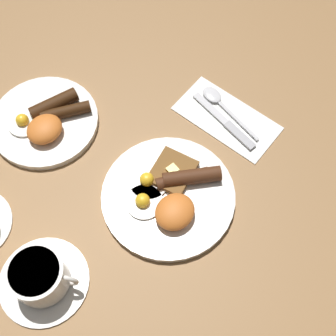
{
  "coord_description": "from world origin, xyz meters",
  "views": [
    {
      "loc": [
        -0.27,
        -0.25,
        0.84
      ],
      "look_at": [
        0.04,
        0.04,
        0.03
      ],
      "focal_mm": 50.0,
      "sensor_mm": 36.0,
      "label": 1
    }
  ],
  "objects_px": {
    "breakfast_plate_far": "(46,121)",
    "knife": "(227,123)",
    "breakfast_plate_near": "(170,195)",
    "spoon": "(218,100)",
    "teacup_near": "(40,277)"
  },
  "relations": [
    {
      "from": "breakfast_plate_far",
      "to": "knife",
      "type": "relative_size",
      "value": 1.27
    },
    {
      "from": "breakfast_plate_near",
      "to": "breakfast_plate_far",
      "type": "xyz_separation_m",
      "value": [
        -0.05,
        0.31,
        -0.0
      ]
    },
    {
      "from": "spoon",
      "to": "breakfast_plate_far",
      "type": "bearing_deg",
      "value": 60.25
    },
    {
      "from": "breakfast_plate_near",
      "to": "breakfast_plate_far",
      "type": "distance_m",
      "value": 0.31
    },
    {
      "from": "teacup_near",
      "to": "knife",
      "type": "xyz_separation_m",
      "value": [
        0.48,
        -0.03,
        -0.03
      ]
    },
    {
      "from": "knife",
      "to": "spoon",
      "type": "distance_m",
      "value": 0.06
    },
    {
      "from": "knife",
      "to": "breakfast_plate_near",
      "type": "bearing_deg",
      "value": 103.61
    },
    {
      "from": "breakfast_plate_far",
      "to": "spoon",
      "type": "xyz_separation_m",
      "value": [
        0.29,
        -0.23,
        -0.01
      ]
    },
    {
      "from": "breakfast_plate_far",
      "to": "teacup_near",
      "type": "distance_m",
      "value": 0.34
    },
    {
      "from": "breakfast_plate_far",
      "to": "knife",
      "type": "distance_m",
      "value": 0.38
    },
    {
      "from": "breakfast_plate_near",
      "to": "spoon",
      "type": "relative_size",
      "value": 1.53
    },
    {
      "from": "breakfast_plate_far",
      "to": "teacup_near",
      "type": "relative_size",
      "value": 1.38
    },
    {
      "from": "breakfast_plate_far",
      "to": "knife",
      "type": "height_order",
      "value": "breakfast_plate_far"
    },
    {
      "from": "breakfast_plate_far",
      "to": "spoon",
      "type": "distance_m",
      "value": 0.37
    },
    {
      "from": "teacup_near",
      "to": "breakfast_plate_far",
      "type": "bearing_deg",
      "value": 48.79
    }
  ]
}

